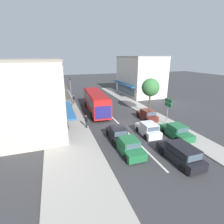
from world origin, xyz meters
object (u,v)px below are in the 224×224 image
pedestrian_far_walker (86,121)px  directional_road_sign (168,105)px  hatchback_behind_bus_near (148,129)px  parked_hatchback_kerb_second (147,115)px  pedestrian_browsing_midblock (74,99)px  wagon_queue_gap_filler (181,154)px  pedestrian_with_handbag_near (72,101)px  hatchback_adjacent_lane_lead (118,134)px  sedan_behind_bus_mid (129,146)px  parked_sedan_kerb_front (176,131)px  traffic_light_downstreet (70,83)px  street_tree_right (150,88)px  city_bus (96,101)px

pedestrian_far_walker → directional_road_sign: bearing=-10.9°
hatchback_behind_bus_near → directional_road_sign: (4.03, 2.16, 1.99)m
parked_hatchback_kerb_second → pedestrian_browsing_midblock: size_ratio=2.28×
hatchback_behind_bus_near → directional_road_sign: bearing=28.2°
wagon_queue_gap_filler → pedestrian_browsing_midblock: (-6.48, 22.15, 0.32)m
wagon_queue_gap_filler → pedestrian_with_handbag_near: size_ratio=2.78×
hatchback_adjacent_lane_lead → pedestrian_browsing_midblock: (-2.73, 16.53, 0.36)m
sedan_behind_bus_mid → hatchback_adjacent_lane_lead: (-0.06, 2.88, 0.05)m
pedestrian_with_handbag_near → directional_road_sign: bearing=-49.8°
parked_sedan_kerb_front → pedestrian_far_walker: pedestrian_far_walker is taller
traffic_light_downstreet → street_tree_right: size_ratio=0.75×
directional_road_sign → pedestrian_far_walker: bearing=169.1°
sedan_behind_bus_mid → parked_sedan_kerb_front: same height
pedestrian_with_handbag_near → pedestrian_far_walker: (0.57, -11.01, -0.00)m
sedan_behind_bus_mid → parked_hatchback_kerb_second: size_ratio=1.13×
city_bus → sedan_behind_bus_mid: 13.54m
directional_road_sign → pedestrian_browsing_midblock: (-10.52, 14.40, -1.64)m
hatchback_behind_bus_near → parked_hatchback_kerb_second: bearing=61.9°
parked_sedan_kerb_front → pedestrian_far_walker: size_ratio=2.58×
hatchback_adjacent_lane_lead → parked_hatchback_kerb_second: (6.25, 4.63, 0.00)m
pedestrian_browsing_midblock → traffic_light_downstreet: bearing=87.7°
traffic_light_downstreet → pedestrian_with_handbag_near: (-0.83, -9.73, -1.79)m
hatchback_adjacent_lane_lead → pedestrian_browsing_midblock: size_ratio=2.31×
city_bus → traffic_light_downstreet: traffic_light_downstreet is taller
hatchback_adjacent_lane_lead → pedestrian_browsing_midblock: bearing=99.4°
parked_hatchback_kerb_second → pedestrian_with_handbag_near: pedestrian_with_handbag_near is taller
street_tree_right → pedestrian_far_walker: bearing=-165.2°
pedestrian_browsing_midblock → city_bus: bearing=-64.0°
hatchback_behind_bus_near → hatchback_adjacent_lane_lead: same height
wagon_queue_gap_filler → hatchback_behind_bus_near: (0.02, 5.59, -0.04)m
pedestrian_browsing_midblock → street_tree_right: bearing=-42.1°
street_tree_right → hatchback_adjacent_lane_lead: bearing=-138.8°
hatchback_behind_bus_near → pedestrian_far_walker: 7.66m
hatchback_behind_bus_near → street_tree_right: street_tree_right is taller
parked_sedan_kerb_front → parked_hatchback_kerb_second: parked_hatchback_kerb_second is taller
parked_sedan_kerb_front → pedestrian_far_walker: (-9.22, 5.59, 0.40)m
parked_hatchback_kerb_second → wagon_queue_gap_filler: bearing=-103.7°
parked_sedan_kerb_front → city_bus: bearing=118.0°
sedan_behind_bus_mid → traffic_light_downstreet: traffic_light_downstreet is taller
hatchback_behind_bus_near → pedestrian_browsing_midblock: bearing=111.4°
parked_sedan_kerb_front → traffic_light_downstreet: (-8.97, 26.32, 2.19)m
sedan_behind_bus_mid → street_tree_right: 13.06m
parked_sedan_kerb_front → traffic_light_downstreet: traffic_light_downstreet is taller
parked_hatchback_kerb_second → pedestrian_with_handbag_near: bearing=132.0°
sedan_behind_bus_mid → hatchback_adjacent_lane_lead: size_ratio=1.12×
pedestrian_far_walker → wagon_queue_gap_filler: bearing=-56.7°
parked_sedan_kerb_front → directional_road_sign: (1.22, 3.58, 2.04)m
city_bus → hatchback_behind_bus_near: (3.60, -10.63, -1.17)m
parked_sedan_kerb_front → parked_hatchback_kerb_second: (-0.32, 6.08, 0.05)m
parked_hatchback_kerb_second → pedestrian_with_handbag_near: 14.16m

